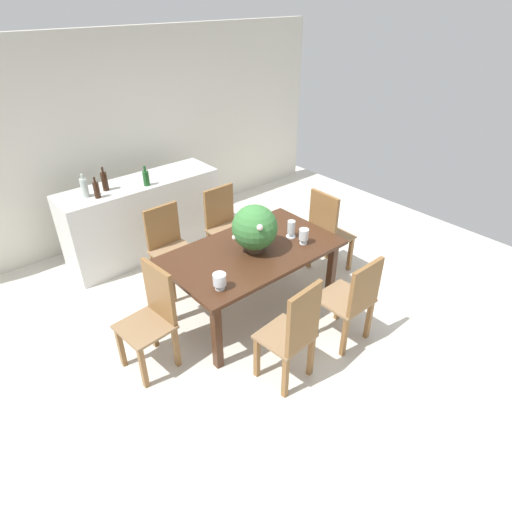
{
  "coord_description": "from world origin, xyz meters",
  "views": [
    {
      "loc": [
        -2.34,
        -2.75,
        2.98
      ],
      "look_at": [
        0.08,
        0.07,
        0.63
      ],
      "focal_mm": 29.93,
      "sensor_mm": 36.0,
      "label": 1
    }
  ],
  "objects_px": {
    "crystal_vase_right": "(304,235)",
    "kitchen_counter": "(144,218)",
    "crystal_vase_center_near": "(291,228)",
    "flower_centerpiece": "(255,228)",
    "chair_far_right": "(225,223)",
    "wine_bottle_green": "(105,181)",
    "wine_bottle_tall": "(97,190)",
    "chair_near_left": "(294,332)",
    "crystal_vase_left": "(220,280)",
    "chair_far_left": "(169,244)",
    "wine_bottle_amber": "(84,187)",
    "chair_near_right": "(353,298)",
    "chair_head_end": "(153,314)",
    "wine_glass": "(267,217)",
    "chair_foot_end": "(327,230)",
    "dining_table": "(253,257)",
    "wine_bottle_dark": "(146,178)"
  },
  "relations": [
    {
      "from": "flower_centerpiece",
      "to": "chair_head_end",
      "type": "bearing_deg",
      "value": 178.53
    },
    {
      "from": "crystal_vase_center_near",
      "to": "chair_far_right",
      "type": "bearing_deg",
      "value": 94.22
    },
    {
      "from": "chair_foot_end",
      "to": "wine_bottle_green",
      "type": "height_order",
      "value": "wine_bottle_green"
    },
    {
      "from": "wine_bottle_green",
      "to": "wine_bottle_dark",
      "type": "relative_size",
      "value": 1.17
    },
    {
      "from": "wine_glass",
      "to": "wine_bottle_tall",
      "type": "height_order",
      "value": "wine_bottle_tall"
    },
    {
      "from": "kitchen_counter",
      "to": "crystal_vase_left",
      "type": "bearing_deg",
      "value": -99.84
    },
    {
      "from": "chair_head_end",
      "to": "wine_bottle_green",
      "type": "distance_m",
      "value": 1.98
    },
    {
      "from": "chair_far_left",
      "to": "wine_bottle_tall",
      "type": "distance_m",
      "value": 1.0
    },
    {
      "from": "chair_foot_end",
      "to": "wine_bottle_green",
      "type": "bearing_deg",
      "value": 45.21
    },
    {
      "from": "crystal_vase_left",
      "to": "chair_far_left",
      "type": "bearing_deg",
      "value": 79.36
    },
    {
      "from": "wine_bottle_green",
      "to": "kitchen_counter",
      "type": "bearing_deg",
      "value": -1.63
    },
    {
      "from": "chair_near_left",
      "to": "chair_far_right",
      "type": "height_order",
      "value": "chair_near_left"
    },
    {
      "from": "chair_far_left",
      "to": "crystal_vase_center_near",
      "type": "distance_m",
      "value": 1.4
    },
    {
      "from": "chair_near_left",
      "to": "kitchen_counter",
      "type": "bearing_deg",
      "value": -97.49
    },
    {
      "from": "crystal_vase_center_near",
      "to": "flower_centerpiece",
      "type": "bearing_deg",
      "value": 174.14
    },
    {
      "from": "chair_near_right",
      "to": "wine_bottle_tall",
      "type": "bearing_deg",
      "value": -66.23
    },
    {
      "from": "wine_glass",
      "to": "dining_table",
      "type": "bearing_deg",
      "value": -147.73
    },
    {
      "from": "chair_head_end",
      "to": "chair_foot_end",
      "type": "bearing_deg",
      "value": 84.74
    },
    {
      "from": "wine_glass",
      "to": "wine_bottle_green",
      "type": "height_order",
      "value": "wine_bottle_green"
    },
    {
      "from": "wine_glass",
      "to": "wine_bottle_amber",
      "type": "relative_size",
      "value": 0.58
    },
    {
      "from": "chair_far_right",
      "to": "flower_centerpiece",
      "type": "distance_m",
      "value": 1.17
    },
    {
      "from": "chair_near_left",
      "to": "flower_centerpiece",
      "type": "bearing_deg",
      "value": -117.27
    },
    {
      "from": "kitchen_counter",
      "to": "crystal_vase_right",
      "type": "bearing_deg",
      "value": -70.58
    },
    {
      "from": "chair_near_left",
      "to": "wine_bottle_amber",
      "type": "relative_size",
      "value": 3.93
    },
    {
      "from": "chair_near_right",
      "to": "crystal_vase_right",
      "type": "bearing_deg",
      "value": -96.62
    },
    {
      "from": "chair_foot_end",
      "to": "crystal_vase_center_near",
      "type": "bearing_deg",
      "value": 96.8
    },
    {
      "from": "crystal_vase_right",
      "to": "wine_bottle_amber",
      "type": "height_order",
      "value": "wine_bottle_amber"
    },
    {
      "from": "wine_bottle_amber",
      "to": "flower_centerpiece",
      "type": "bearing_deg",
      "value": -63.5
    },
    {
      "from": "chair_far_left",
      "to": "wine_bottle_dark",
      "type": "height_order",
      "value": "wine_bottle_dark"
    },
    {
      "from": "crystal_vase_left",
      "to": "crystal_vase_center_near",
      "type": "relative_size",
      "value": 0.81
    },
    {
      "from": "dining_table",
      "to": "chair_near_left",
      "type": "height_order",
      "value": "chair_near_left"
    },
    {
      "from": "chair_far_right",
      "to": "wine_bottle_green",
      "type": "bearing_deg",
      "value": 140.19
    },
    {
      "from": "chair_near_right",
      "to": "crystal_vase_center_near",
      "type": "relative_size",
      "value": 5.11
    },
    {
      "from": "wine_bottle_green",
      "to": "crystal_vase_center_near",
      "type": "bearing_deg",
      "value": -59.48
    },
    {
      "from": "flower_centerpiece",
      "to": "wine_bottle_green",
      "type": "xyz_separation_m",
      "value": [
        -0.67,
        1.87,
        0.08
      ]
    },
    {
      "from": "crystal_vase_right",
      "to": "kitchen_counter",
      "type": "relative_size",
      "value": 0.08
    },
    {
      "from": "chair_far_right",
      "to": "crystal_vase_right",
      "type": "height_order",
      "value": "chair_far_right"
    },
    {
      "from": "kitchen_counter",
      "to": "wine_bottle_tall",
      "type": "relative_size",
      "value": 8.08
    },
    {
      "from": "chair_far_right",
      "to": "wine_bottle_green",
      "type": "xyz_separation_m",
      "value": [
        -1.05,
        0.86,
        0.55
      ]
    },
    {
      "from": "chair_far_right",
      "to": "crystal_vase_center_near",
      "type": "distance_m",
      "value": 1.1
    },
    {
      "from": "chair_near_left",
      "to": "crystal_vase_right",
      "type": "distance_m",
      "value": 1.16
    },
    {
      "from": "crystal_vase_right",
      "to": "crystal_vase_center_near",
      "type": "bearing_deg",
      "value": 91.03
    },
    {
      "from": "chair_near_left",
      "to": "chair_far_right",
      "type": "bearing_deg",
      "value": -116.52
    },
    {
      "from": "crystal_vase_left",
      "to": "wine_bottle_dark",
      "type": "distance_m",
      "value": 2.03
    },
    {
      "from": "chair_near_left",
      "to": "wine_bottle_tall",
      "type": "xyz_separation_m",
      "value": [
        -0.44,
        2.69,
        0.51
      ]
    },
    {
      "from": "chair_head_end",
      "to": "wine_glass",
      "type": "relative_size",
      "value": 6.52
    },
    {
      "from": "crystal_vase_right",
      "to": "wine_bottle_green",
      "type": "relative_size",
      "value": 0.59
    },
    {
      "from": "chair_foot_end",
      "to": "crystal_vase_left",
      "type": "distance_m",
      "value": 1.82
    },
    {
      "from": "wine_glass",
      "to": "wine_bottle_green",
      "type": "distance_m",
      "value": 1.93
    },
    {
      "from": "chair_near_right",
      "to": "wine_bottle_dark",
      "type": "xyz_separation_m",
      "value": [
        -0.62,
        2.65,
        0.54
      ]
    }
  ]
}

